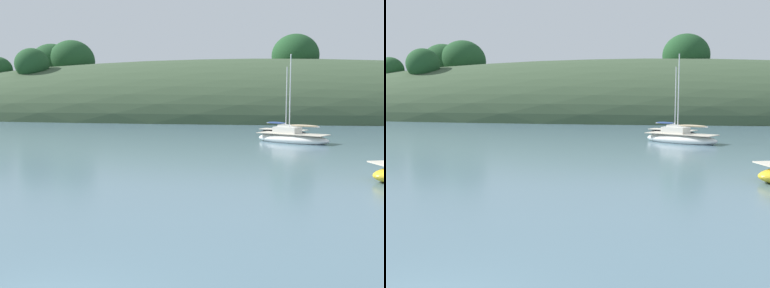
% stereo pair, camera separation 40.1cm
% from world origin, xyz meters
% --- Properties ---
extents(far_shoreline_hill, '(150.00, 36.00, 24.71)m').
position_xyz_m(far_shoreline_hill, '(-0.35, 74.13, 0.15)').
color(far_shoreline_hill, '#384C33').
rests_on(far_shoreline_hill, ground).
extents(sailboat_red_portside, '(6.82, 5.31, 7.85)m').
position_xyz_m(sailboat_red_portside, '(6.79, 33.47, 0.40)').
color(sailboat_red_portside, white).
rests_on(sailboat_red_portside, ground).
extents(sailboat_navy_dinghy, '(5.40, 4.02, 7.09)m').
position_xyz_m(sailboat_navy_dinghy, '(6.41, 40.45, 0.34)').
color(sailboat_navy_dinghy, '#232328').
rests_on(sailboat_navy_dinghy, ground).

